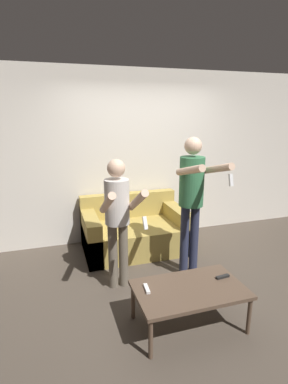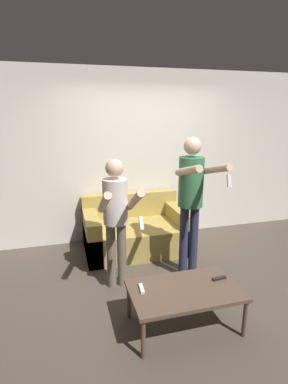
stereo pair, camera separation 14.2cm
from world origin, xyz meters
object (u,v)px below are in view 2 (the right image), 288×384
(coffee_table, at_px, (185,292))
(remote_near, at_px, (219,278))
(couch, at_px, (136,232))
(person_standing_right, at_px, (191,193))
(person_standing_left, at_px, (116,212))
(remote_far, at_px, (142,289))

(coffee_table, relative_size, remote_near, 6.91)
(couch, xyz_separation_m, person_standing_right, (0.46, -0.96, 0.83))
(couch, relative_size, remote_near, 10.04)
(couch, bearing_deg, coffee_table, -88.96)
(person_standing_left, xyz_separation_m, coffee_table, (0.49, -0.87, -0.57))
(couch, xyz_separation_m, remote_near, (0.43, -1.77, 0.16))
(person_standing_left, bearing_deg, person_standing_right, 0.37)
(couch, distance_m, remote_near, 1.83)
(remote_near, distance_m, remote_far, 0.80)
(person_standing_right, xyz_separation_m, coffee_table, (-0.43, -0.87, -0.72))
(couch, xyz_separation_m, coffee_table, (0.03, -1.83, 0.11))
(person_standing_right, relative_size, coffee_table, 1.67)
(remote_near, bearing_deg, remote_far, 177.78)
(person_standing_left, relative_size, remote_near, 10.12)
(coffee_table, bearing_deg, remote_near, 9.06)
(person_standing_left, bearing_deg, coffee_table, -60.33)
(person_standing_left, height_order, person_standing_right, person_standing_right)
(couch, height_order, person_standing_left, person_standing_left)
(person_standing_left, height_order, remote_near, person_standing_left)
(person_standing_right, height_order, remote_near, person_standing_right)
(person_standing_right, height_order, coffee_table, person_standing_right)
(couch, relative_size, remote_far, 10.05)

